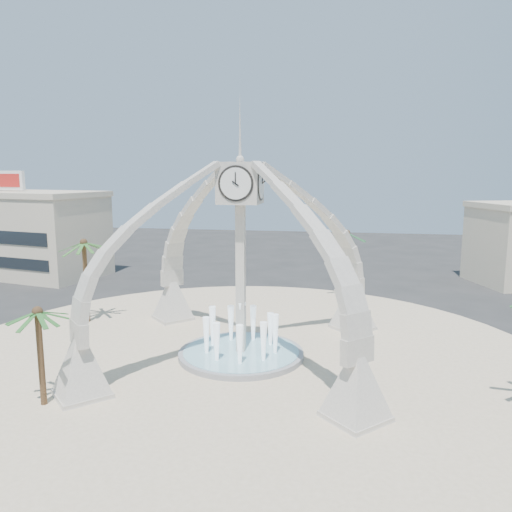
% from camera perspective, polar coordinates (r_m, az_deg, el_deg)
% --- Properties ---
extents(ground, '(140.00, 140.00, 0.00)m').
position_cam_1_polar(ground, '(32.61, -1.71, -11.47)').
color(ground, '#282828').
rests_on(ground, ground).
extents(plaza, '(40.00, 40.00, 0.06)m').
position_cam_1_polar(plaza, '(32.60, -1.71, -11.42)').
color(plaza, beige).
rests_on(plaza, ground).
extents(clock_tower, '(17.94, 17.94, 16.30)m').
position_cam_1_polar(clock_tower, '(30.89, -1.77, -0.15)').
color(clock_tower, beige).
rests_on(clock_tower, ground).
extents(fountain, '(8.00, 8.00, 3.62)m').
position_cam_1_polar(fountain, '(32.51, -1.71, -10.99)').
color(fountain, '#99999C').
rests_on(fountain, ground).
extents(building_nw, '(23.75, 13.73, 11.90)m').
position_cam_1_polar(building_nw, '(64.80, -26.16, 2.47)').
color(building_nw, beige).
rests_on(building_nw, ground).
extents(palm_west, '(3.74, 3.74, 7.05)m').
position_cam_1_polar(palm_west, '(40.63, -19.08, 1.31)').
color(palm_west, brown).
rests_on(palm_west, ground).
extents(palm_north, '(4.12, 4.12, 6.89)m').
position_cam_1_polar(palm_north, '(46.91, 10.36, 2.48)').
color(palm_north, brown).
rests_on(palm_north, ground).
extents(palm_south, '(3.69, 3.69, 5.54)m').
position_cam_1_polar(palm_south, '(26.95, -23.70, -6.00)').
color(palm_south, brown).
rests_on(palm_south, ground).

